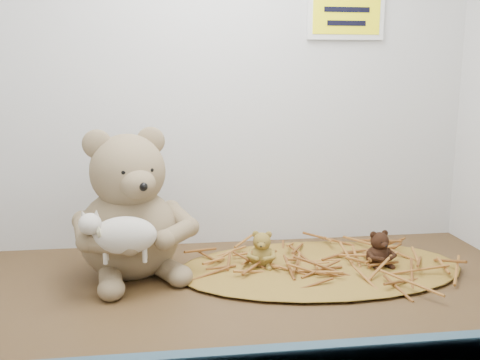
{
  "coord_description": "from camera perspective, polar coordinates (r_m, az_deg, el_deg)",
  "views": [
    {
      "loc": [
        -11.66,
        -94.88,
        40.4
      ],
      "look_at": [
        1.66,
        3.3,
        20.73
      ],
      "focal_mm": 40.0,
      "sensor_mm": 36.0,
      "label": 1
    }
  ],
  "objects": [
    {
      "name": "alcove_shell",
      "position": [
        1.05,
        -1.36,
        13.74
      ],
      "size": [
        120.4,
        60.2,
        90.4
      ],
      "color": "#3F2616",
      "rests_on": "ground"
    },
    {
      "name": "straw_bed",
      "position": [
        1.15,
        8.5,
        -9.2
      ],
      "size": [
        60.36,
        35.05,
        1.17
      ],
      "primitive_type": "ellipsoid",
      "color": "olive",
      "rests_on": "shelf_floor"
    },
    {
      "name": "main_teddy",
      "position": [
        1.09,
        -11.86,
        -2.45
      ],
      "size": [
        31.74,
        32.52,
        30.06
      ],
      "primitive_type": null,
      "rotation": [
        0.0,
        0.0,
        0.36
      ],
      "color": "#846A51",
      "rests_on": "shelf_floor"
    },
    {
      "name": "toy_lamb",
      "position": [
        1.0,
        -12.2,
        -5.81
      ],
      "size": [
        15.18,
        9.26,
        9.81
      ],
      "primitive_type": null,
      "color": "beige",
      "rests_on": "main_teddy"
    },
    {
      "name": "mini_teddy_tan",
      "position": [
        1.12,
        2.36,
        -7.2
      ],
      "size": [
        7.52,
        7.77,
        7.56
      ],
      "primitive_type": null,
      "rotation": [
        0.0,
        0.0,
        -0.25
      ],
      "color": "olive",
      "rests_on": "straw_bed"
    },
    {
      "name": "mini_teddy_brown",
      "position": [
        1.16,
        14.59,
        -6.96
      ],
      "size": [
        7.35,
        7.62,
        7.69
      ],
      "primitive_type": null,
      "rotation": [
        0.0,
        0.0,
        0.2
      ],
      "color": "black",
      "rests_on": "straw_bed"
    },
    {
      "name": "wall_sign",
      "position": [
        1.32,
        11.26,
        17.38
      ],
      "size": [
        16.0,
        1.2,
        11.0
      ],
      "primitive_type": "cube",
      "color": "#FFF40D",
      "rests_on": "back_wall"
    }
  ]
}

